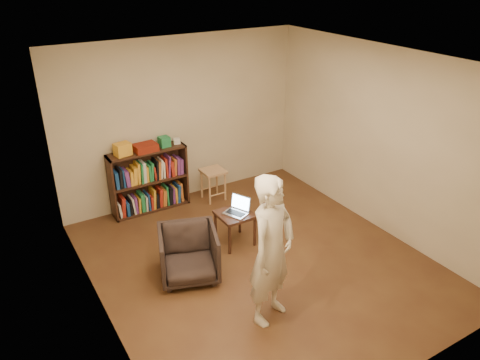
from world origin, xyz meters
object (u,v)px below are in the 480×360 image
stool (213,176)px  armchair (189,254)px  laptop (238,209)px  person (272,251)px  bookshelf (149,183)px  side_table (235,218)px

stool → armchair: armchair is taller
laptop → person: size_ratio=0.23×
bookshelf → person: person is taller
bookshelf → person: bearing=-85.7°
stool → side_table: size_ratio=1.11×
armchair → side_table: (0.87, 0.36, 0.06)m
armchair → person: person is taller
bookshelf → stool: bookshelf is taller
side_table → person: bearing=-105.8°
person → laptop: bearing=50.3°
stool → armchair: size_ratio=0.72×
armchair → laptop: bearing=40.5°
armchair → side_table: bearing=41.6°
stool → person: 2.91m
bookshelf → stool: size_ratio=2.31×
armchair → laptop: laptop is taller
armchair → person: 1.31m
person → armchair: bearing=90.4°
armchair → side_table: size_ratio=1.53×
side_table → laptop: laptop is taller
bookshelf → armchair: 1.91m
side_table → person: person is taller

